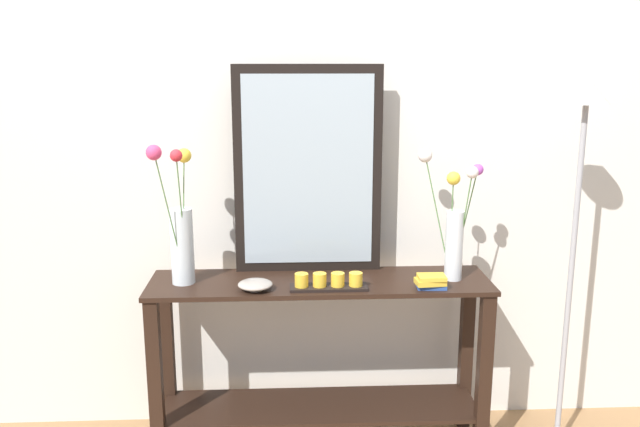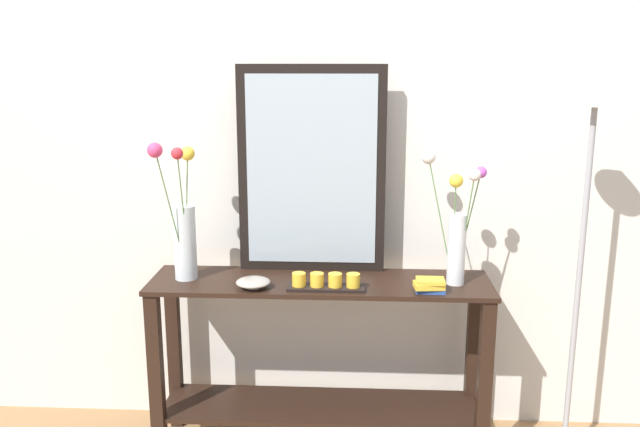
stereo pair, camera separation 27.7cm
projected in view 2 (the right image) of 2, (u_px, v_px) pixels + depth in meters
name	position (u px, v px, depth m)	size (l,w,h in m)	color
wall_back	(324.00, 138.00, 3.01)	(6.40, 0.08, 2.70)	silver
console_table	(320.00, 348.00, 2.91)	(1.45, 0.37, 0.78)	black
mirror_leaning	(312.00, 170.00, 2.89)	(0.64, 0.03, 0.90)	black
tall_vase_left	(183.00, 229.00, 2.81)	(0.15, 0.21, 0.60)	silver
vase_right	(456.00, 228.00, 2.75)	(0.25, 0.17, 0.55)	silver
candle_tray	(326.00, 282.00, 2.73)	(0.32, 0.09, 0.07)	black
decorative_bowl	(253.00, 282.00, 2.74)	(0.14, 0.14, 0.04)	#9E9389
book_stack	(430.00, 285.00, 2.69)	(0.13, 0.09, 0.06)	#2D519E
floor_lamp	(585.00, 214.00, 2.64)	(0.24, 0.24, 1.63)	#9E9EA3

